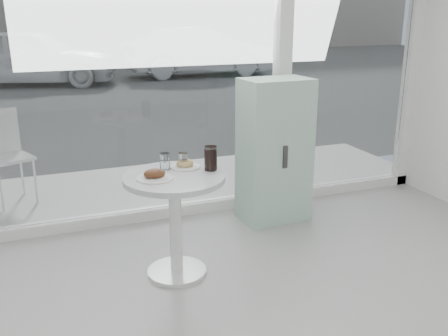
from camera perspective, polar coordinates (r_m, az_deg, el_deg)
name	(u,v)px	position (r m, az deg, el deg)	size (l,w,h in m)	color
storefront	(200,31)	(4.57, -2.75, 15.37)	(5.00, 0.14, 3.00)	white
main_table	(175,205)	(3.60, -5.63, -4.18)	(0.72, 0.72, 0.77)	white
patio_deck	(173,184)	(5.62, -5.80, -1.87)	(5.60, 1.60, 0.05)	beige
street	(74,72)	(17.49, -16.73, 10.46)	(40.00, 24.00, 0.00)	#3B3B3B
mint_cabinet	(274,151)	(4.58, 5.78, 1.95)	(0.63, 0.44, 1.32)	#9ECAB4
patio_chair	(5,150)	(5.37, -23.73, 1.86)	(0.51, 0.51, 0.91)	white
car_white	(31,57)	(14.55, -21.16, 11.79)	(1.78, 4.41, 1.50)	silver
car_silver	(199,52)	(15.63, -2.87, 13.10)	(1.54, 4.41, 1.45)	#B5B8BE
plate_fritter	(155,175)	(3.46, -7.88, -0.81)	(0.25, 0.25, 0.07)	white
plate_donut	(185,165)	(3.69, -4.48, 0.36)	(0.22, 0.22, 0.05)	white
water_tumbler_a	(165,162)	(3.66, -6.79, 0.66)	(0.07, 0.07, 0.12)	white
water_tumbler_b	(183,161)	(3.68, -4.71, 0.76)	(0.07, 0.07, 0.11)	white
cola_glass	(211,159)	(3.60, -1.53, 1.07)	(0.09, 0.09, 0.18)	white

